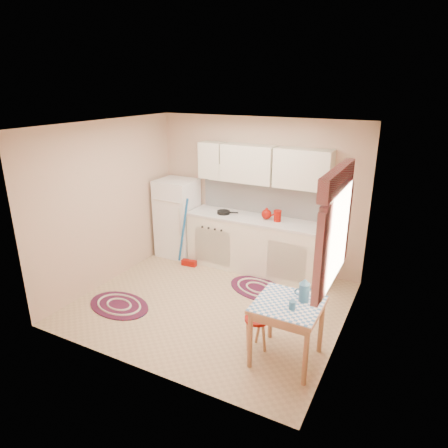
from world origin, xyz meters
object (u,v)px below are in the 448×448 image
Objects in this scene: fridge at (177,218)px; stool at (257,333)px; base_cabinets at (254,245)px; table at (287,332)px.

stool is at bearing -38.92° from fridge.
stool is at bearing -65.42° from base_cabinets.
base_cabinets is 2.18m from stool.
base_cabinets is (1.48, 0.05, -0.26)m from fridge.
stool is at bearing 176.63° from table.
fridge is 3.39m from table.
table is at bearing -35.27° from fridge.
table is (1.27, -2.00, -0.08)m from base_cabinets.
table reaches higher than stool.
base_cabinets is at bearing 122.49° from table.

